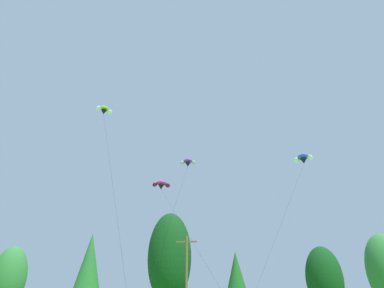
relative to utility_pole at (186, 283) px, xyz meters
The scene contains 10 objects.
treeline_tree_b 31.50m from the utility_pole, 151.73° to the left, with size 4.88×4.88×11.42m.
treeline_tree_c 18.71m from the utility_pole, 141.73° to the left, with size 4.34×4.34×12.45m.
treeline_tree_d 12.16m from the utility_pole, 107.05° to the left, with size 5.85×5.85×15.00m.
treeline_tree_e 13.29m from the utility_pole, 65.71° to the left, with size 3.76×3.76×9.83m.
treeline_tree_f 19.36m from the utility_pole, 32.38° to the left, with size 4.53×4.53×10.11m.
utility_pole is the anchor object (origin of this frame).
parafoil_kite_high_purple 19.80m from the utility_pole, 95.09° to the left, with size 2.92×21.66×21.71m.
parafoil_kite_mid_blue_white 27.31m from the utility_pole, 36.79° to the left, with size 12.76×19.83×22.44m.
parafoil_kite_far_lime_white 21.53m from the utility_pole, 165.29° to the right, with size 8.18×9.59×23.58m.
parafoil_kite_low_magenta 19.03m from the utility_pole, 113.36° to the left, with size 11.41×18.81×18.55m.
Camera 1 is at (3.17, -4.41, 2.76)m, focal length 32.68 mm.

